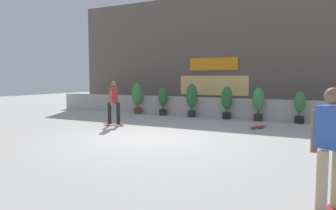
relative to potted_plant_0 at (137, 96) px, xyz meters
name	(u,v)px	position (x,y,z in m)	size (l,w,h in m)	color
ground_plane	(145,138)	(3.86, -5.55, -0.92)	(48.00, 48.00, 0.00)	#B2AFA8
planter_wall	(212,107)	(3.86, 0.45, -0.47)	(18.00, 0.40, 0.90)	#B2ADA3
building_backdrop	(236,53)	(3.86, 4.45, 2.33)	(20.00, 2.08, 6.50)	#60564C
potted_plant_0	(137,96)	(0.00, 0.00, 0.00)	(0.55, 0.55, 1.57)	brown
potted_plant_1	(163,99)	(1.48, 0.00, -0.15)	(0.45, 0.45, 1.37)	#2D2823
potted_plant_2	(192,98)	(3.02, 0.00, -0.01)	(0.54, 0.54, 1.56)	#2D2823
potted_plant_3	(227,100)	(4.70, 0.00, -0.09)	(0.49, 0.49, 1.44)	black
potted_plant_4	(258,102)	(6.07, 0.00, -0.10)	(0.48, 0.48, 1.43)	#2D2823
potted_plant_5	(300,106)	(7.70, 0.00, -0.20)	(0.41, 0.41, 1.30)	black
skater_by_wall_left	(331,145)	(8.82, -9.04, 0.02)	(0.56, 0.80, 1.70)	maroon
skater_foreground	(114,101)	(1.44, -3.88, 0.02)	(0.82, 0.55, 1.70)	maroon
skateboard_near_camera	(258,127)	(6.51, -2.06, -0.86)	(0.52, 0.81, 0.08)	maroon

